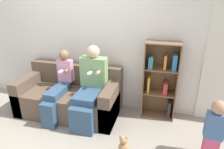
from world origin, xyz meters
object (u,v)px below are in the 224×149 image
object	(u,v)px
couch	(70,97)
teddy_bear	(124,145)
bookshelf	(161,79)
adult_seated	(90,85)
child_seated	(59,86)
toddler_standing	(214,128)

from	to	relation	value
couch	teddy_bear	distance (m)	1.39
bookshelf	teddy_bear	distance (m)	1.27
adult_seated	child_seated	bearing A→B (deg)	-176.25
teddy_bear	child_seated	bearing A→B (deg)	153.58
couch	child_seated	world-z (taller)	child_seated
couch	toddler_standing	size ratio (longest dim) A/B	2.11
toddler_standing	teddy_bear	size ratio (longest dim) A/B	2.81
couch	child_seated	bearing A→B (deg)	-126.40
toddler_standing	adult_seated	bearing A→B (deg)	167.69
child_seated	toddler_standing	xyz separation A→B (m)	(2.34, -0.36, -0.12)
child_seated	bookshelf	bearing A→B (deg)	15.97
child_seated	bookshelf	size ratio (longest dim) A/B	0.85
toddler_standing	bookshelf	bearing A→B (deg)	130.75
couch	teddy_bear	xyz separation A→B (m)	(1.14, -0.77, -0.15)
couch	toddler_standing	bearing A→B (deg)	-12.75
adult_seated	teddy_bear	size ratio (longest dim) A/B	4.20
couch	teddy_bear	bearing A→B (deg)	-34.06
child_seated	toddler_standing	size ratio (longest dim) A/B	1.34
adult_seated	bookshelf	bearing A→B (deg)	21.71
couch	teddy_bear	world-z (taller)	couch
couch	toddler_standing	world-z (taller)	toddler_standing
adult_seated	toddler_standing	size ratio (longest dim) A/B	1.50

